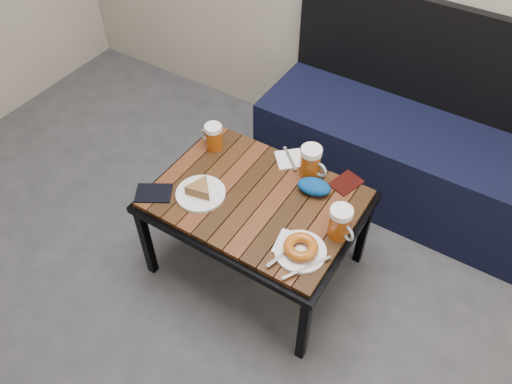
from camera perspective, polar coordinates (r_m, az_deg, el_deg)
The scene contains 12 objects.
bench at distance 2.59m, azimuth 16.24°, elevation 4.49°, with size 1.40×0.50×0.95m.
cafe_table at distance 2.04m, azimuth 0.00°, elevation -1.38°, with size 0.84×0.62×0.47m.
beer_mug_left at distance 2.18m, azimuth -4.89°, elevation 6.32°, with size 0.11×0.08×0.12m.
beer_mug_centre at distance 2.06m, azimuth 6.30°, elevation 3.44°, with size 0.13×0.10×0.14m.
beer_mug_right at distance 1.86m, azimuth 9.60°, elevation -3.46°, with size 0.13×0.11×0.14m.
plate_pie at distance 2.01m, azimuth -6.38°, elevation 0.12°, with size 0.20×0.20×0.06m.
plate_bagel at distance 1.82m, azimuth 5.10°, elevation -6.52°, with size 0.21×0.24×0.05m.
napkin_left at distance 2.16m, azimuth 3.88°, elevation 3.77°, with size 0.16×0.16×0.01m.
napkin_right at distance 1.85m, azimuth 4.40°, elevation -6.16°, with size 0.16×0.14×0.01m.
passport_navy at distance 2.06m, azimuth -11.62°, elevation -0.11°, with size 0.10×0.14×0.01m, color black.
passport_burgundy at distance 2.09m, azimuth 10.26°, elevation 1.02°, with size 0.09×0.13×0.01m, color black.
knit_pouch at distance 2.02m, azimuth 6.65°, elevation 0.61°, with size 0.14×0.09×0.06m, color #050E88.
Camera 1 is at (0.63, -0.18, 1.96)m, focal length 35.00 mm.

